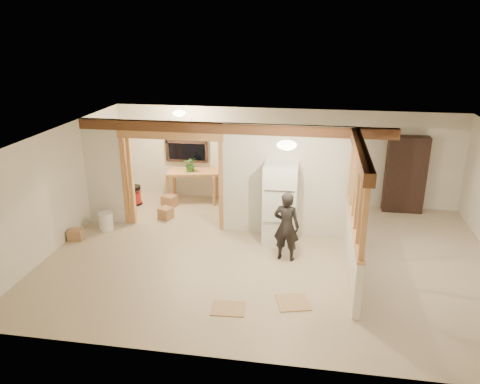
% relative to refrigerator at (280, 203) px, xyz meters
% --- Properties ---
extents(floor, '(9.00, 6.50, 0.01)m').
position_rel_refrigerator_xyz_m(floor, '(-0.13, -0.79, -0.87)').
color(floor, '#C0AB8F').
rests_on(floor, ground).
extents(ceiling, '(9.00, 6.50, 0.01)m').
position_rel_refrigerator_xyz_m(ceiling, '(-0.13, -0.79, 1.63)').
color(ceiling, white).
extents(wall_back, '(9.00, 0.01, 2.50)m').
position_rel_refrigerator_xyz_m(wall_back, '(-0.13, 2.46, 0.38)').
color(wall_back, white).
rests_on(wall_back, floor).
extents(wall_front, '(9.00, 0.01, 2.50)m').
position_rel_refrigerator_xyz_m(wall_front, '(-0.13, -4.04, 0.38)').
color(wall_front, white).
rests_on(wall_front, floor).
extents(wall_left, '(0.01, 6.50, 2.50)m').
position_rel_refrigerator_xyz_m(wall_left, '(-4.63, -0.79, 0.38)').
color(wall_left, white).
rests_on(wall_left, floor).
extents(partition_left_stub, '(0.90, 0.12, 2.50)m').
position_rel_refrigerator_xyz_m(partition_left_stub, '(-4.18, 0.41, 0.38)').
color(partition_left_stub, silver).
rests_on(partition_left_stub, floor).
extents(partition_center, '(2.80, 0.12, 2.50)m').
position_rel_refrigerator_xyz_m(partition_center, '(0.07, 0.41, 0.38)').
color(partition_center, silver).
rests_on(partition_center, floor).
extents(doorway_frame, '(2.46, 0.14, 2.20)m').
position_rel_refrigerator_xyz_m(doorway_frame, '(-2.53, 0.41, 0.23)').
color(doorway_frame, tan).
rests_on(doorway_frame, floor).
extents(header_beam_back, '(7.00, 0.18, 0.22)m').
position_rel_refrigerator_xyz_m(header_beam_back, '(-1.13, 0.41, 1.51)').
color(header_beam_back, brown).
rests_on(header_beam_back, ceiling).
extents(header_beam_right, '(0.18, 3.30, 0.22)m').
position_rel_refrigerator_xyz_m(header_beam_right, '(1.47, -1.19, 1.51)').
color(header_beam_right, brown).
rests_on(header_beam_right, ceiling).
extents(pony_wall, '(0.12, 3.20, 1.00)m').
position_rel_refrigerator_xyz_m(pony_wall, '(1.47, -1.19, -0.37)').
color(pony_wall, silver).
rests_on(pony_wall, floor).
extents(stud_partition, '(0.14, 3.20, 1.32)m').
position_rel_refrigerator_xyz_m(stud_partition, '(1.47, -1.19, 0.79)').
color(stud_partition, tan).
rests_on(stud_partition, pony_wall).
extents(window_back, '(1.12, 0.10, 1.10)m').
position_rel_refrigerator_xyz_m(window_back, '(-2.73, 2.38, 0.68)').
color(window_back, black).
rests_on(window_back, wall_back).
extents(ceiling_dome_main, '(0.36, 0.36, 0.16)m').
position_rel_refrigerator_xyz_m(ceiling_dome_main, '(0.17, -1.29, 1.61)').
color(ceiling_dome_main, '#FFEABF').
rests_on(ceiling_dome_main, ceiling).
extents(ceiling_dome_util, '(0.32, 0.32, 0.14)m').
position_rel_refrigerator_xyz_m(ceiling_dome_util, '(-2.63, 1.51, 1.61)').
color(ceiling_dome_util, '#FFEABF').
rests_on(ceiling_dome_util, ceiling).
extents(hanging_bulb, '(0.07, 0.07, 0.07)m').
position_rel_refrigerator_xyz_m(hanging_bulb, '(-2.13, 0.81, 1.31)').
color(hanging_bulb, '#FFD88C').
rests_on(hanging_bulb, ceiling).
extents(refrigerator, '(0.72, 0.69, 1.74)m').
position_rel_refrigerator_xyz_m(refrigerator, '(0.00, 0.00, 0.00)').
color(refrigerator, white).
rests_on(refrigerator, floor).
extents(woman, '(0.58, 0.43, 1.44)m').
position_rel_refrigerator_xyz_m(woman, '(0.20, -0.87, -0.15)').
color(woman, '#2D2929').
rests_on(woman, floor).
extents(work_table, '(1.46, 0.92, 0.85)m').
position_rel_refrigerator_xyz_m(work_table, '(-2.48, 2.07, -0.44)').
color(work_table, tan).
rests_on(work_table, floor).
extents(potted_plant, '(0.42, 0.38, 0.41)m').
position_rel_refrigerator_xyz_m(potted_plant, '(-2.51, 1.99, 0.19)').
color(potted_plant, '#1E5322').
rests_on(potted_plant, work_table).
extents(shop_vac, '(0.42, 0.42, 0.52)m').
position_rel_refrigerator_xyz_m(shop_vac, '(-3.97, 1.56, -0.61)').
color(shop_vac, '#AC1815').
rests_on(shop_vac, floor).
extents(bookshelf, '(0.97, 0.32, 1.95)m').
position_rel_refrigerator_xyz_m(bookshelf, '(2.94, 2.22, 0.11)').
color(bookshelf, black).
rests_on(bookshelf, floor).
extents(bucket, '(0.42, 0.42, 0.41)m').
position_rel_refrigerator_xyz_m(bucket, '(-4.01, -0.10, -0.66)').
color(bucket, white).
rests_on(bucket, floor).
extents(box_util_a, '(0.42, 0.39, 0.30)m').
position_rel_refrigerator_xyz_m(box_util_a, '(-3.00, 1.56, -0.72)').
color(box_util_a, '#AA7952').
rests_on(box_util_a, floor).
extents(box_util_b, '(0.38, 0.38, 0.27)m').
position_rel_refrigerator_xyz_m(box_util_b, '(-2.85, 0.77, -0.73)').
color(box_util_b, '#AA7952').
rests_on(box_util_b, floor).
extents(box_front, '(0.34, 0.29, 0.24)m').
position_rel_refrigerator_xyz_m(box_front, '(-4.44, -0.73, -0.75)').
color(box_front, '#AA7952').
rests_on(box_front, floor).
extents(floor_panel_near, '(0.67, 0.67, 0.02)m').
position_rel_refrigerator_xyz_m(floor_panel_near, '(0.45, -2.45, -0.86)').
color(floor_panel_near, tan).
rests_on(floor_panel_near, floor).
extents(floor_panel_far, '(0.59, 0.49, 0.02)m').
position_rel_refrigerator_xyz_m(floor_panel_far, '(-0.61, -2.82, -0.86)').
color(floor_panel_far, tan).
rests_on(floor_panel_far, floor).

